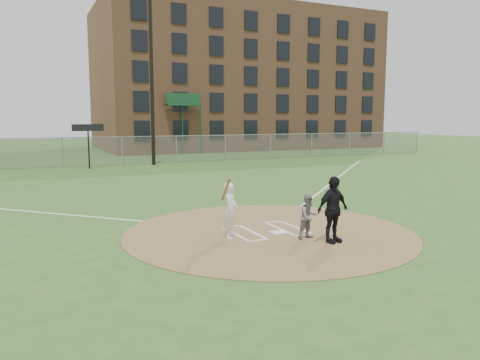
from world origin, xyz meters
name	(u,v)px	position (x,y,z in m)	size (l,w,h in m)	color
ground	(269,232)	(0.00, 0.00, 0.00)	(140.00, 140.00, 0.00)	#315B1F
dirt_circle	(269,232)	(0.00, 0.00, 0.01)	(8.40, 8.40, 0.02)	olive
home_plate	(278,232)	(0.17, -0.24, 0.03)	(0.41, 0.41, 0.03)	silver
foul_line_first	(336,179)	(9.00, 9.00, 0.01)	(0.10, 24.00, 0.01)	white
catcher	(309,217)	(0.63, -1.13, 0.63)	(0.59, 0.46, 1.22)	slate
umpire	(333,210)	(0.97, -1.74, 0.91)	(1.04, 0.43, 1.77)	black
batters_boxes	(266,230)	(0.00, 0.15, 0.03)	(2.08, 1.88, 0.01)	white
batter_at_plate	(230,210)	(-1.28, -0.14, 0.80)	(0.65, 1.04, 1.78)	white
outfield_fence	(122,151)	(0.00, 22.00, 1.02)	(56.08, 0.08, 2.03)	slate
brick_warehouse	(235,81)	(16.00, 37.96, 7.50)	(30.00, 17.17, 15.00)	#935F3F
light_pole	(151,70)	(2.00, 21.00, 6.61)	(1.20, 0.30, 12.22)	black
scoreboard_sign	(88,132)	(-2.50, 20.20, 2.39)	(2.00, 0.10, 2.93)	black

